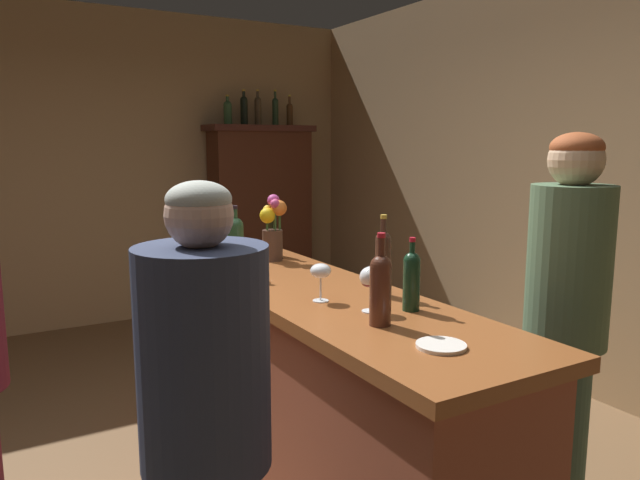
{
  "coord_description": "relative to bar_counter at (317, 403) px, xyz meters",
  "views": [
    {
      "loc": [
        -0.78,
        -2.23,
        1.66
      ],
      "look_at": [
        0.75,
        0.41,
        1.17
      ],
      "focal_mm": 33.48,
      "sensor_mm": 36.0,
      "label": 1
    }
  ],
  "objects": [
    {
      "name": "wine_bottle_pinot",
      "position": [
        0.18,
        -0.23,
        0.67
      ],
      "size": [
        0.06,
        0.06,
        0.33
      ],
      "color": "#462B1F",
      "rests_on": "bar_counter"
    },
    {
      "name": "wall_back",
      "position": [
        -0.45,
        3.59,
        0.9
      ],
      "size": [
        5.4,
        0.12,
        2.87
      ],
      "primitive_type": "cube",
      "color": "tan",
      "rests_on": "ground"
    },
    {
      "name": "bar_counter",
      "position": [
        0.0,
        0.0,
        0.0
      ],
      "size": [
        0.63,
        2.26,
        1.05
      ],
      "color": "brown",
      "rests_on": "ground"
    },
    {
      "name": "display_bottle_midright",
      "position": [
        1.41,
        3.3,
        1.46
      ],
      "size": [
        0.06,
        0.06,
        0.35
      ],
      "color": "#203721",
      "rests_on": "display_cabinet"
    },
    {
      "name": "wine_bottle_malbec",
      "position": [
        0.17,
        0.8,
        0.66
      ],
      "size": [
        0.06,
        0.06,
        0.33
      ],
      "color": "black",
      "rests_on": "bar_counter"
    },
    {
      "name": "wine_bottle_merlot",
      "position": [
        -0.07,
        -0.55,
        0.66
      ],
      "size": [
        0.07,
        0.07,
        0.32
      ],
      "color": "#4D281B",
      "rests_on": "bar_counter"
    },
    {
      "name": "display_bottle_midleft",
      "position": [
        1.07,
        3.3,
        1.46
      ],
      "size": [
        0.07,
        0.07,
        0.33
      ],
      "color": "black",
      "rests_on": "display_cabinet"
    },
    {
      "name": "display_bottle_right",
      "position": [
        1.57,
        3.3,
        1.44
      ],
      "size": [
        0.06,
        0.06,
        0.3
      ],
      "color": "#4A2D16",
      "rests_on": "display_cabinet"
    },
    {
      "name": "cheese_plate",
      "position": [
        -0.04,
        -0.83,
        0.53
      ],
      "size": [
        0.15,
        0.15,
        0.01
      ],
      "primitive_type": "cylinder",
      "color": "white",
      "rests_on": "bar_counter"
    },
    {
      "name": "wine_bottle_rose",
      "position": [
        -0.2,
        0.41,
        0.67
      ],
      "size": [
        0.08,
        0.08,
        0.33
      ],
      "color": "#264929",
      "rests_on": "bar_counter"
    },
    {
      "name": "bartender",
      "position": [
        0.76,
        -0.67,
        0.43
      ],
      "size": [
        0.32,
        0.32,
        1.71
      ],
      "rotation": [
        0.0,
        0.0,
        3.41
      ],
      "color": "#405E4C",
      "rests_on": "ground"
    },
    {
      "name": "wine_glass_front",
      "position": [
        -0.0,
        -0.4,
        0.64
      ],
      "size": [
        0.08,
        0.08,
        0.17
      ],
      "color": "white",
      "rests_on": "bar_counter"
    },
    {
      "name": "wall_right",
      "position": [
        2.25,
        0.08,
        0.9
      ],
      "size": [
        0.12,
        7.02,
        2.87
      ],
      "primitive_type": "cube",
      "color": "tan",
      "rests_on": "ground"
    },
    {
      "name": "display_bottle_left",
      "position": [
        0.9,
        3.3,
        1.44
      ],
      "size": [
        0.08,
        0.08,
        0.28
      ],
      "color": "#2E4F2F",
      "rests_on": "display_cabinet"
    },
    {
      "name": "patron_near_entrance",
      "position": [
        -0.75,
        -0.73,
        0.33
      ],
      "size": [
        0.34,
        0.34,
        1.57
      ],
      "rotation": [
        0.0,
        0.0,
        0.38
      ],
      "color": "#2D322D",
      "rests_on": "ground"
    },
    {
      "name": "flower_arrangement",
      "position": [
        0.11,
        0.67,
        0.7
      ],
      "size": [
        0.15,
        0.13,
        0.35
      ],
      "color": "#483025",
      "rests_on": "bar_counter"
    },
    {
      "name": "wine_glass_mid",
      "position": [
        -0.09,
        -0.18,
        0.64
      ],
      "size": [
        0.08,
        0.08,
        0.15
      ],
      "color": "white",
      "rests_on": "bar_counter"
    },
    {
      "name": "display_bottle_center",
      "position": [
        1.22,
        3.3,
        1.46
      ],
      "size": [
        0.07,
        0.07,
        0.34
      ],
      "color": "#403220",
      "rests_on": "display_cabinet"
    },
    {
      "name": "wine_bottle_riesling",
      "position": [
        0.14,
        -0.46,
        0.64
      ],
      "size": [
        0.06,
        0.06,
        0.28
      ],
      "color": "#15341F",
      "rests_on": "bar_counter"
    },
    {
      "name": "display_cabinet",
      "position": [
        1.23,
        3.3,
        0.43
      ],
      "size": [
        1.07,
        0.39,
        1.84
      ],
      "color": "#482316",
      "rests_on": "ground"
    }
  ]
}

